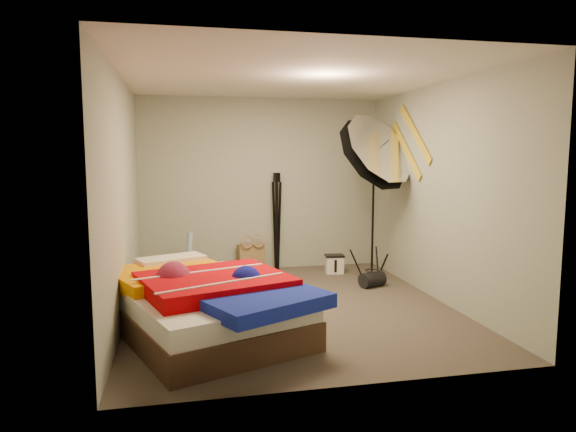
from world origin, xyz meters
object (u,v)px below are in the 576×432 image
object	(u,v)px
photo_umbrella	(372,155)
bed	(204,303)
camera_case	(334,265)
duffel_bag	(372,279)
wrapping_roll	(189,256)
tote_bag	(251,257)
camera_tripod	(277,214)

from	to	relation	value
photo_umbrella	bed	bearing A→B (deg)	-145.30
camera_case	duffel_bag	size ratio (longest dim) A/B	0.77
camera_case	bed	distance (m)	2.87
wrapping_roll	tote_bag	bearing A→B (deg)	18.86
photo_umbrella	camera_case	bearing A→B (deg)	121.92
camera_tripod	camera_case	bearing A→B (deg)	-28.12
photo_umbrella	tote_bag	bearing A→B (deg)	146.65
camera_tripod	duffel_bag	bearing A→B (deg)	-50.59
wrapping_roll	duffel_bag	world-z (taller)	wrapping_roll
photo_umbrella	camera_tripod	size ratio (longest dim) A/B	1.64
camera_case	photo_umbrella	size ratio (longest dim) A/B	0.11
camera_case	tote_bag	bearing A→B (deg)	166.00
camera_tripod	tote_bag	bearing A→B (deg)	176.02
tote_bag	camera_tripod	world-z (taller)	camera_tripod
wrapping_roll	photo_umbrella	size ratio (longest dim) A/B	0.27
tote_bag	camera_case	distance (m)	1.22
tote_bag	duffel_bag	xyz separation A→B (m)	(1.39, -1.26, -0.10)
tote_bag	camera_tripod	bearing A→B (deg)	-17.91
wrapping_roll	duffel_bag	bearing A→B (deg)	-22.61
photo_umbrella	duffel_bag	bearing A→B (deg)	-105.23
wrapping_roll	photo_umbrella	bearing A→B (deg)	-15.57
tote_bag	camera_tripod	size ratio (longest dim) A/B	0.28
duffel_bag	photo_umbrella	distance (m)	1.61
wrapping_roll	camera_case	size ratio (longest dim) A/B	2.56
tote_bag	camera_case	world-z (taller)	tote_bag
tote_bag	duffel_bag	bearing A→B (deg)	-56.13
tote_bag	wrapping_roll	world-z (taller)	wrapping_roll
camera_case	bed	bearing A→B (deg)	-125.79
wrapping_roll	duffel_bag	distance (m)	2.48
duffel_bag	photo_umbrella	size ratio (longest dim) A/B	0.14
duffel_bag	photo_umbrella	xyz separation A→B (m)	(0.08, 0.29, 1.58)
wrapping_roll	bed	bearing A→B (deg)	-87.61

